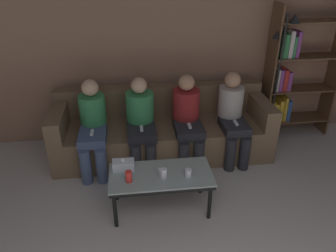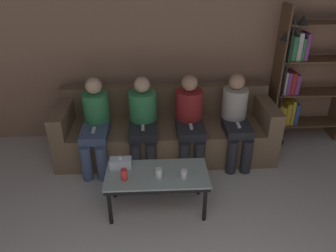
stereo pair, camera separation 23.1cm
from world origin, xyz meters
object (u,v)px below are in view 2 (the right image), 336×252
Objects in this scene: seated_person_mid_left at (143,119)px; seated_person_mid_right at (190,118)px; coffee_table at (157,177)px; seated_person_right_end at (236,117)px; cup_far_center at (159,173)px; tissue_box at (121,163)px; cup_near_left at (124,175)px; couch at (166,130)px; standing_lamp at (288,69)px; cup_near_right at (184,174)px; game_remote at (157,173)px; seated_person_left_end at (95,121)px; bookshelf at (300,79)px.

seated_person_mid_left is 0.99× the size of seated_person_mid_right.
coffee_table is 0.93× the size of seated_person_mid_right.
seated_person_right_end is (1.15, -0.01, 0.00)m from seated_person_mid_left.
tissue_box reaches higher than cup_far_center.
cup_near_left is at bearing -177.67° from cup_far_center.
seated_person_mid_right is at bearing -36.91° from couch.
tissue_box is 0.84m from seated_person_mid_left.
standing_lamp is (1.70, 1.36, 0.58)m from cup_far_center.
standing_lamp reaches higher than seated_person_mid_right.
cup_near_left is 0.10× the size of seated_person_mid_right.
couch reaches higher than coffee_table.
cup_near_right is at bearing 0.32° from cup_near_left.
tissue_box is 0.39m from game_remote.
seated_person_mid_left is at bearing 99.05° from coffee_table.
seated_person_mid_right is 0.99× the size of seated_person_right_end.
cup_near_right is at bearing -126.50° from seated_person_right_end.
seated_person_mid_right is at bearing -164.21° from standing_lamp.
seated_person_mid_left is at bearing 179.74° from seated_person_right_end.
game_remote reaches higher than coffee_table.
game_remote is 0.14× the size of seated_person_mid_left.
couch is 1.58× the size of standing_lamp.
cup_near_right is 1.09m from seated_person_mid_left.
tissue_box is 0.13× the size of standing_lamp.
seated_person_left_end is 0.99× the size of seated_person_mid_right.
coffee_table is 2.50m from bookshelf.
couch is 0.94m from seated_person_right_end.
game_remote is 2.49m from bookshelf.
couch reaches higher than tissue_box.
game_remote is (-0.14, -1.14, 0.15)m from couch.
seated_person_left_end is (-0.73, 0.90, 0.13)m from game_remote.
seated_person_mid_left is (0.17, 1.01, 0.09)m from cup_near_left.
cup_near_right is 0.05× the size of bookshelf.
seated_person_mid_right is (-1.56, -0.51, -0.29)m from bookshelf.
cup_near_right is 0.08× the size of seated_person_mid_right.
tissue_box is at bearing -105.34° from seated_person_mid_left.
couch reaches higher than cup_far_center.
seated_person_left_end reaches higher than game_remote.
cup_far_center is 0.44m from tissue_box.
seated_person_mid_right is (0.80, 0.80, 0.10)m from tissue_box.
tissue_box is at bearing -134.90° from seated_person_mid_right.
tissue_box is 1.13m from seated_person_mid_right.
tissue_box is 2.46m from standing_lamp.
bookshelf is 1.66m from seated_person_mid_right.
cup_far_center is at bearing -134.77° from seated_person_right_end.
game_remote is 2.24m from standing_lamp.
cup_far_center is (-0.12, -1.21, 0.19)m from couch.
tissue_box is (-0.51, -1.02, 0.19)m from couch.
bookshelf is (1.99, 1.43, 0.49)m from coffee_table.
couch is at bearing 143.09° from seated_person_mid_right.
couch is 1.15m from coffee_table.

